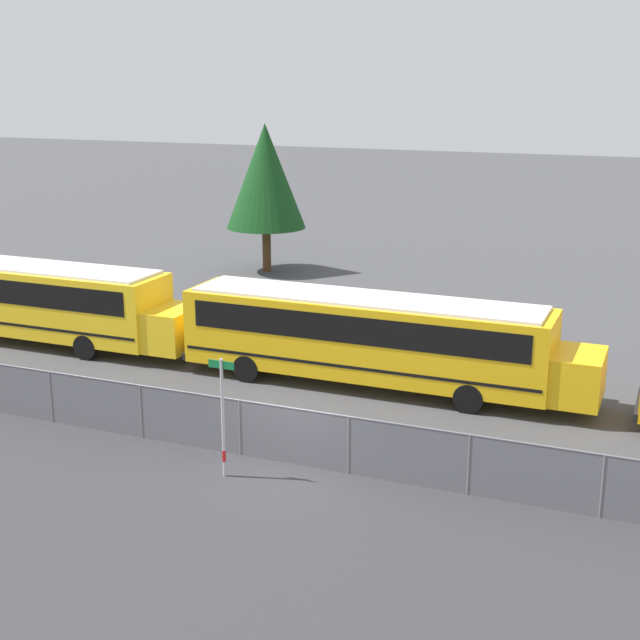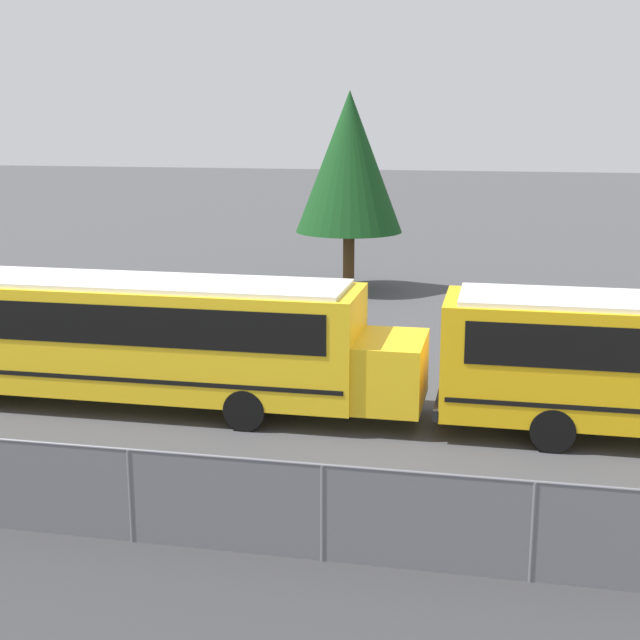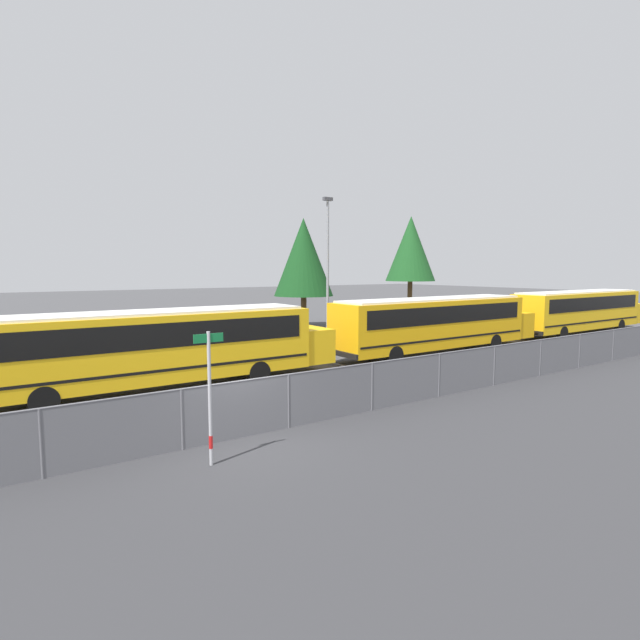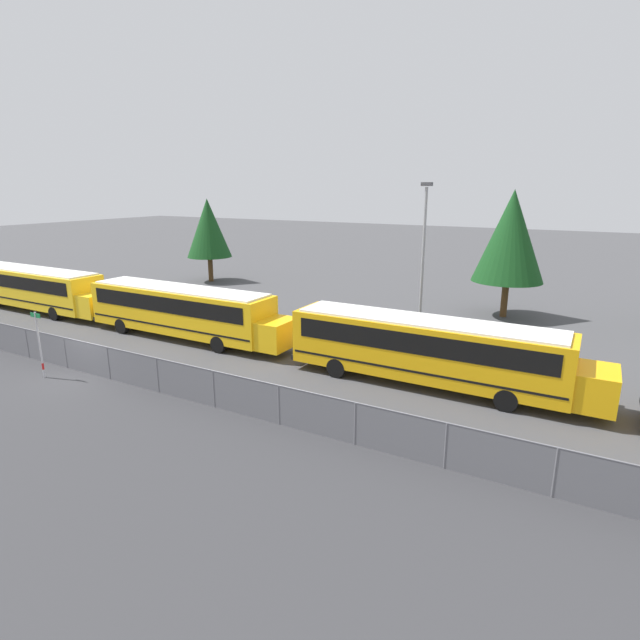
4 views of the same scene
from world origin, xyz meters
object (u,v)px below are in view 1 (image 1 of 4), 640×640
Objects in this scene: school_bus_2 at (373,334)px; tree_1 at (266,176)px; school_bus_1 at (26,296)px; street_sign at (223,415)px.

tree_1 is at bearing 126.38° from school_bus_2.
tree_1 reaches higher than school_bus_2.
school_bus_1 is 1.80× the size of tree_1.
school_bus_2 is at bearing 0.17° from school_bus_1.
school_bus_1 is 13.81m from school_bus_2.
street_sign reaches higher than school_bus_2.
school_bus_1 is at bearing -100.92° from tree_1.
street_sign is (12.56, -7.74, -0.13)m from school_bus_1.
street_sign is 24.83m from tree_1.
street_sign is at bearing -99.12° from school_bus_2.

